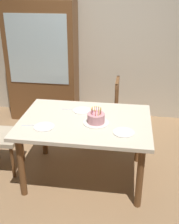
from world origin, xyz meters
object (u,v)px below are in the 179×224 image
plate_far_side (82,110)px  china_cabinet (43,62)px  plate_near_guest (124,132)px  plate_near_celebrant (44,127)px  dining_table (85,127)px  birthday_cake (96,119)px  chair_spindle_back (104,113)px

plate_far_side → china_cabinet: size_ratio=0.12×
plate_far_side → plate_near_guest: bearing=-42.5°
china_cabinet → plate_near_celebrant: bearing=-73.0°
dining_table → china_cabinet: (-0.94, 1.56, 0.29)m
plate_near_guest → china_cabinet: china_cabinet is taller
plate_near_celebrant → plate_near_guest: size_ratio=1.00×
plate_far_side → china_cabinet: (-0.87, 1.33, 0.19)m
birthday_cake → china_cabinet: china_cabinet is taller
birthday_cake → chair_spindle_back: size_ratio=0.29×
plate_far_side → chair_spindle_back: size_ratio=0.23×
plate_near_celebrant → plate_far_side: size_ratio=1.00×
dining_table → plate_far_side: 0.26m
birthday_cake → plate_near_guest: birthday_cake is taller
plate_near_guest → chair_spindle_back: chair_spindle_back is taller
dining_table → plate_near_celebrant: size_ratio=6.52×
plate_near_celebrant → plate_near_guest: (0.82, 0.00, 0.00)m
china_cabinet → chair_spindle_back: bearing=-34.1°
plate_far_side → chair_spindle_back: bearing=71.2°
plate_far_side → plate_near_guest: 0.68m
dining_table → chair_spindle_back: chair_spindle_back is taller
dining_table → plate_far_side: plate_far_side is taller
china_cabinet → birthday_cake: bearing=-56.5°
dining_table → chair_spindle_back: size_ratio=1.51×
birthday_cake → china_cabinet: 1.94m
plate_near_celebrant → chair_spindle_back: bearing=63.6°
birthday_cake → chair_spindle_back: chair_spindle_back is taller
plate_near_celebrant → plate_far_side: 0.56m
birthday_cake → chair_spindle_back: (0.00, 0.89, -0.35)m
chair_spindle_back → birthday_cake: bearing=-90.2°
plate_far_side → chair_spindle_back: chair_spindle_back is taller
dining_table → birthday_cake: (0.13, -0.06, 0.14)m
dining_table → plate_near_guest: bearing=-28.1°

